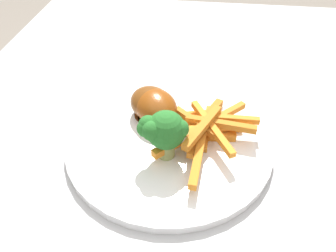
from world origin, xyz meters
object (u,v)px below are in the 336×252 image
dinner_plate (168,140)px  chicken_drumstick_near (157,108)px  broccoli_floret_front (160,130)px  chicken_drumstick_far (153,105)px  carrot_fries_pile (204,129)px  dining_table (167,206)px

dinner_plate → chicken_drumstick_near: chicken_drumstick_near is taller
broccoli_floret_front → chicken_drumstick_far: bearing=-164.0°
broccoli_floret_front → carrot_fries_pile: broccoli_floret_front is taller
dinner_plate → chicken_drumstick_near: bearing=-149.9°
carrot_fries_pile → chicken_drumstick_near: size_ratio=1.60×
dinner_plate → chicken_drumstick_near: (-0.03, -0.02, 0.03)m
dining_table → dinner_plate: 0.12m
dining_table → dinner_plate: size_ratio=3.88×
dining_table → chicken_drumstick_near: (-0.06, -0.02, 0.15)m
broccoli_floret_front → chicken_drumstick_near: 0.07m
broccoli_floret_front → chicken_drumstick_near: size_ratio=0.61×
broccoli_floret_front → chicken_drumstick_near: bearing=-167.5°
dining_table → chicken_drumstick_far: (-0.07, -0.03, 0.14)m
dinner_plate → broccoli_floret_front: (0.03, -0.00, 0.05)m
broccoli_floret_front → dining_table: bearing=147.7°
broccoli_floret_front → carrot_fries_pile: (-0.04, 0.05, -0.03)m
chicken_drumstick_far → broccoli_floret_front: bearing=16.0°
broccoli_floret_front → chicken_drumstick_far: size_ratio=0.65×
dinner_plate → chicken_drumstick_far: 0.06m
dining_table → carrot_fries_pile: bearing=124.7°
carrot_fries_pile → dining_table: bearing=-55.3°
carrot_fries_pile → chicken_drumstick_near: chicken_drumstick_near is taller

